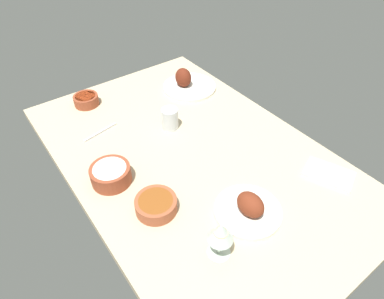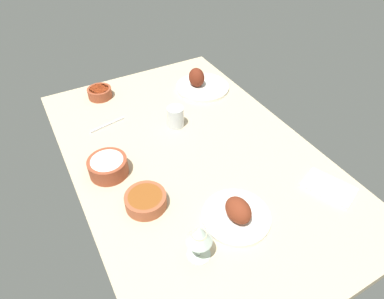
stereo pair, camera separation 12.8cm
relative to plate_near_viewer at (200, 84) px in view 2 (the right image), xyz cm
name	(u,v)px [view 2 (the right image)]	position (x,y,z in cm)	size (l,w,h in cm)	color
dining_table	(192,157)	(40.15, -26.91, -4.63)	(140.00, 90.00, 4.00)	#C6B28E
plate_near_viewer	(200,84)	(0.00, 0.00, 0.00)	(26.20, 26.20, 10.62)	white
plate_center_main	(237,214)	(74.45, -29.47, -0.09)	(22.15, 22.15, 8.80)	white
bowl_sauce	(100,92)	(-16.47, -46.27, -0.02)	(11.29, 11.29, 4.76)	brown
bowl_cream	(108,166)	(34.73, -58.76, 0.83)	(14.31, 14.31, 6.41)	brown
bowl_soup	(146,200)	(55.22, -52.74, -0.05)	(13.89, 13.89, 4.71)	#A35133
wine_glass	(199,236)	(79.73, -46.44, 7.29)	(7.60, 7.60, 14.00)	silver
water_tumbler	(176,117)	(21.14, -24.38, 1.90)	(7.01, 7.01, 9.06)	silver
folded_napkin	(329,188)	(79.51, 6.31, -2.03)	(16.93, 10.68, 1.20)	white
fork_loose	(108,125)	(6.86, -50.37, -2.23)	(16.31, 0.90, 0.80)	silver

